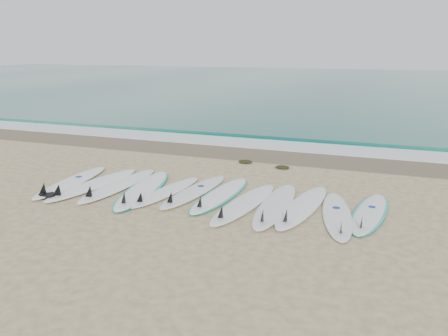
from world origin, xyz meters
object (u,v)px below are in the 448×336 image
(surfboard_6, at_px, (220,195))
(surfboard_11, at_px, (369,213))
(leash_coil, at_px, (47,196))
(surfboard_0, at_px, (70,182))

(surfboard_6, distance_m, surfboard_11, 3.07)
(surfboard_6, xyz_separation_m, surfboard_11, (3.07, -0.03, -0.00))
(surfboard_11, xyz_separation_m, leash_coil, (-6.54, -1.26, 0.00))
(surfboard_0, xyz_separation_m, leash_coil, (0.15, -0.93, -0.01))
(surfboard_6, relative_size, surfboard_11, 1.06)
(surfboard_0, relative_size, leash_coil, 6.03)
(surfboard_6, height_order, leash_coil, surfboard_6)
(surfboard_0, distance_m, surfboard_6, 3.63)
(leash_coil, bearing_deg, surfboard_11, 10.93)
(surfboard_0, height_order, surfboard_11, surfboard_0)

